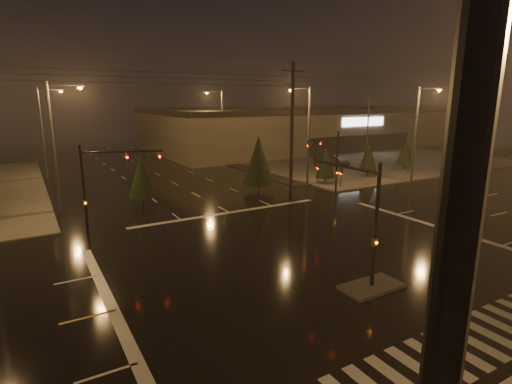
% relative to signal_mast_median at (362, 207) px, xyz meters
% --- Properties ---
extents(ground, '(140.00, 140.00, 0.00)m').
position_rel_signal_mast_median_xyz_m(ground, '(-0.00, 3.07, -3.75)').
color(ground, black).
rests_on(ground, ground).
extents(sidewalk_ne, '(36.00, 36.00, 0.12)m').
position_rel_signal_mast_median_xyz_m(sidewalk_ne, '(30.00, 33.07, -3.69)').
color(sidewalk_ne, '#45433E').
rests_on(sidewalk_ne, ground).
extents(median_island, '(3.00, 1.60, 0.15)m').
position_rel_signal_mast_median_xyz_m(median_island, '(-0.00, -0.93, -3.68)').
color(median_island, '#45433E').
rests_on(median_island, ground).
extents(crosswalk, '(15.00, 2.60, 0.01)m').
position_rel_signal_mast_median_xyz_m(crosswalk, '(-0.00, -5.93, -3.75)').
color(crosswalk, beige).
rests_on(crosswalk, ground).
extents(stop_bar_far, '(16.00, 0.50, 0.01)m').
position_rel_signal_mast_median_xyz_m(stop_bar_far, '(-0.00, 14.07, -3.75)').
color(stop_bar_far, beige).
rests_on(stop_bar_far, ground).
extents(parking_lot, '(50.00, 24.00, 0.08)m').
position_rel_signal_mast_median_xyz_m(parking_lot, '(35.00, 31.07, -3.71)').
color(parking_lot, black).
rests_on(parking_lot, ground).
extents(retail_building, '(60.20, 28.30, 7.20)m').
position_rel_signal_mast_median_xyz_m(retail_building, '(35.00, 49.06, 0.09)').
color(retail_building, brown).
rests_on(retail_building, ground).
extents(signal_mast_median, '(0.25, 4.59, 6.00)m').
position_rel_signal_mast_median_xyz_m(signal_mast_median, '(0.00, 0.00, 0.00)').
color(signal_mast_median, black).
rests_on(signal_mast_median, ground).
extents(signal_mast_ne, '(4.84, 1.86, 6.00)m').
position_rel_signal_mast_median_xyz_m(signal_mast_ne, '(9.50, 13.21, 0.04)').
color(signal_mast_ne, black).
rests_on(signal_mast_ne, ground).
extents(signal_mast_nw, '(4.84, 1.86, 6.00)m').
position_rel_signal_mast_median_xyz_m(signal_mast_nw, '(-9.50, 13.21, 0.04)').
color(signal_mast_nw, black).
rests_on(signal_mast_nw, ground).
extents(streetlight_1, '(2.77, 0.32, 10.00)m').
position_rel_signal_mast_median_xyz_m(streetlight_1, '(-11.18, 21.07, 2.05)').
color(streetlight_1, '#38383A').
rests_on(streetlight_1, ground).
extents(streetlight_2, '(2.77, 0.32, 10.00)m').
position_rel_signal_mast_median_xyz_m(streetlight_2, '(-11.18, 37.07, 2.05)').
color(streetlight_2, '#38383A').
rests_on(streetlight_2, ground).
extents(streetlight_3, '(2.77, 0.32, 10.00)m').
position_rel_signal_mast_median_xyz_m(streetlight_3, '(11.18, 19.07, 2.05)').
color(streetlight_3, '#38383A').
rests_on(streetlight_3, ground).
extents(streetlight_4, '(2.77, 0.32, 10.00)m').
position_rel_signal_mast_median_xyz_m(streetlight_4, '(11.18, 39.07, 2.05)').
color(streetlight_4, '#38383A').
rests_on(streetlight_4, ground).
extents(streetlight_6, '(0.32, 2.77, 10.00)m').
position_rel_signal_mast_median_xyz_m(streetlight_6, '(22.00, 14.26, 2.05)').
color(streetlight_6, '#38383A').
rests_on(streetlight_6, ground).
extents(utility_pole_1, '(2.20, 0.32, 12.00)m').
position_rel_signal_mast_median_xyz_m(utility_pole_1, '(8.00, 17.07, 2.38)').
color(utility_pole_1, black).
rests_on(utility_pole_1, ground).
extents(utility_pole_2, '(2.20, 0.32, 12.00)m').
position_rel_signal_mast_median_xyz_m(utility_pole_2, '(38.00, 17.07, 2.38)').
color(utility_pole_2, black).
rests_on(utility_pole_2, ground).
extents(conifer_0, '(2.06, 2.06, 3.91)m').
position_rel_signal_mast_median_xyz_m(conifer_0, '(13.66, 18.79, -1.45)').
color(conifer_0, black).
rests_on(conifer_0, ground).
extents(conifer_1, '(2.13, 2.13, 4.03)m').
position_rel_signal_mast_median_xyz_m(conifer_1, '(20.50, 19.49, -1.39)').
color(conifer_1, black).
rests_on(conifer_1, ground).
extents(conifer_2, '(2.15, 2.15, 4.06)m').
position_rel_signal_mast_median_xyz_m(conifer_2, '(27.93, 20.46, -1.37)').
color(conifer_2, black).
rests_on(conifer_2, ground).
extents(conifer_3, '(2.29, 2.29, 4.28)m').
position_rel_signal_mast_median_xyz_m(conifer_3, '(-5.26, 19.84, -1.27)').
color(conifer_3, black).
rests_on(conifer_3, ground).
extents(conifer_4, '(3.00, 3.00, 5.39)m').
position_rel_signal_mast_median_xyz_m(conifer_4, '(5.86, 19.44, -0.71)').
color(conifer_4, black).
rests_on(conifer_4, ground).
extents(car_parked, '(4.27, 5.19, 1.67)m').
position_rel_signal_mast_median_xyz_m(car_parked, '(21.82, 27.17, -2.92)').
color(car_parked, black).
rests_on(car_parked, ground).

